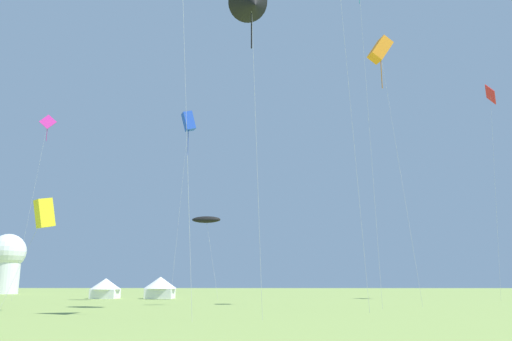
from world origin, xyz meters
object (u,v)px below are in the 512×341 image
at_px(kite_black_parafoil, 206,220).
at_px(festival_tent_center, 160,287).
at_px(observatory_dome, 7,260).
at_px(kite_red_diamond, 490,96).
at_px(kite_orange_box, 380,50).
at_px(kite_magenta_diamond, 47,125).
at_px(kite_black_delta, 252,4).
at_px(festival_tent_right, 106,287).
at_px(kite_yellow_box, 44,213).
at_px(kite_blue_box, 189,122).

distance_m(kite_black_parafoil, festival_tent_center, 11.52).
bearing_deg(observatory_dome, kite_red_diamond, -22.73).
height_order(kite_black_parafoil, kite_orange_box, kite_orange_box).
distance_m(kite_magenta_diamond, kite_black_delta, 39.10).
bearing_deg(kite_orange_box, festival_tent_center, 137.59).
distance_m(kite_red_diamond, festival_tent_center, 48.38).
height_order(festival_tent_right, festival_tent_center, festival_tent_center).
distance_m(kite_red_diamond, festival_tent_right, 54.64).
relative_size(kite_red_diamond, festival_tent_right, 6.83).
height_order(kite_yellow_box, kite_orange_box, kite_orange_box).
distance_m(kite_orange_box, festival_tent_center, 39.34).
relative_size(kite_magenta_diamond, kite_black_parafoil, 2.24).
bearing_deg(kite_orange_box, kite_yellow_box, -164.18).
relative_size(kite_magenta_diamond, kite_blue_box, 1.02).
distance_m(festival_tent_right, festival_tent_center, 7.02).
bearing_deg(kite_black_delta, kite_black_parafoil, 101.53).
bearing_deg(kite_orange_box, observatory_dome, 139.77).
height_order(kite_magenta_diamond, kite_blue_box, kite_magenta_diamond).
bearing_deg(festival_tent_right, observatory_dome, 134.84).
bearing_deg(festival_tent_center, kite_red_diamond, -6.44).
distance_m(kite_magenta_diamond, kite_orange_box, 40.12).
relative_size(kite_black_parafoil, kite_red_diamond, 0.37).
relative_size(kite_blue_box, observatory_dome, 2.01).
relative_size(kite_black_parafoil, kite_orange_box, 0.41).
bearing_deg(kite_black_delta, festival_tent_center, 109.08).
height_order(kite_black_delta, festival_tent_right, kite_black_delta).
height_order(festival_tent_center, observatory_dome, observatory_dome).
bearing_deg(kite_red_diamond, observatory_dome, 157.27).
xyz_separation_m(kite_black_parafoil, festival_tent_right, (-13.39, 5.51, -7.96)).
distance_m(kite_black_parafoil, kite_blue_box, 11.89).
relative_size(kite_orange_box, observatory_dome, 2.26).
xyz_separation_m(kite_black_parafoil, kite_orange_box, (17.91, -16.67, 13.74)).
height_order(kite_magenta_diamond, observatory_dome, kite_magenta_diamond).
bearing_deg(kite_black_delta, kite_red_diamond, 47.79).
distance_m(kite_black_parafoil, observatory_dome, 51.97).
xyz_separation_m(kite_red_diamond, kite_orange_box, (-17.72, -17.44, -1.95)).
xyz_separation_m(kite_yellow_box, kite_red_diamond, (44.52, 25.04, 18.14)).
relative_size(kite_blue_box, festival_tent_center, 5.18).
xyz_separation_m(kite_magenta_diamond, kite_orange_box, (37.29, -14.59, 2.45)).
xyz_separation_m(kite_magenta_diamond, kite_blue_box, (17.49, -1.56, -0.14)).
xyz_separation_m(kite_blue_box, kite_orange_box, (19.81, -13.02, 2.59)).
height_order(kite_magenta_diamond, festival_tent_right, kite_magenta_diamond).
xyz_separation_m(kite_magenta_diamond, kite_black_parafoil, (19.38, 2.08, -11.29)).
height_order(kite_black_parafoil, kite_blue_box, kite_blue_box).
distance_m(kite_black_delta, observatory_dome, 80.40).
bearing_deg(kite_yellow_box, kite_black_delta, -25.13).
height_order(kite_magenta_diamond, kite_orange_box, kite_orange_box).
relative_size(kite_magenta_diamond, observatory_dome, 2.05).
distance_m(kite_black_delta, festival_tent_right, 45.59).
bearing_deg(kite_magenta_diamond, kite_blue_box, -5.11).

